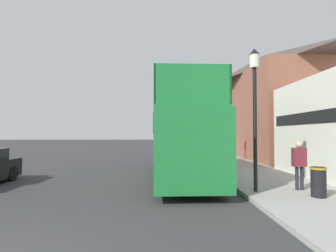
{
  "coord_description": "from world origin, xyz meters",
  "views": [
    {
      "loc": [
        3.12,
        -3.9,
        2.1
      ],
      "look_at": [
        3.38,
        7.06,
        2.43
      ],
      "focal_mm": 28.0,
      "sensor_mm": 36.0,
      "label": 1
    }
  ],
  "objects_px": {
    "lamp_post_nearest": "(255,93)",
    "parked_car_ahead_of_bus": "(182,151)",
    "lamp_post_second": "(211,115)",
    "lamp_post_third": "(196,120)",
    "tour_bus": "(180,138)",
    "litter_bin": "(318,181)",
    "pedestrian_third": "(299,161)"
  },
  "relations": [
    {
      "from": "parked_car_ahead_of_bus",
      "to": "lamp_post_third",
      "type": "height_order",
      "value": "lamp_post_third"
    },
    {
      "from": "pedestrian_third",
      "to": "lamp_post_nearest",
      "type": "xyz_separation_m",
      "value": [
        -1.62,
        -0.2,
        2.35
      ]
    },
    {
      "from": "lamp_post_nearest",
      "to": "lamp_post_third",
      "type": "height_order",
      "value": "lamp_post_nearest"
    },
    {
      "from": "parked_car_ahead_of_bus",
      "to": "lamp_post_third",
      "type": "bearing_deg",
      "value": 70.88
    },
    {
      "from": "tour_bus",
      "to": "lamp_post_nearest",
      "type": "height_order",
      "value": "lamp_post_nearest"
    },
    {
      "from": "tour_bus",
      "to": "lamp_post_second",
      "type": "height_order",
      "value": "lamp_post_second"
    },
    {
      "from": "tour_bus",
      "to": "parked_car_ahead_of_bus",
      "type": "xyz_separation_m",
      "value": [
        0.77,
        8.14,
        -1.19
      ]
    },
    {
      "from": "pedestrian_third",
      "to": "tour_bus",
      "type": "bearing_deg",
      "value": 137.78
    },
    {
      "from": "lamp_post_third",
      "to": "pedestrian_third",
      "type": "bearing_deg",
      "value": -85.0
    },
    {
      "from": "tour_bus",
      "to": "pedestrian_third",
      "type": "relative_size",
      "value": 5.76
    },
    {
      "from": "pedestrian_third",
      "to": "litter_bin",
      "type": "relative_size",
      "value": 1.83
    },
    {
      "from": "parked_car_ahead_of_bus",
      "to": "lamp_post_nearest",
      "type": "relative_size",
      "value": 0.89
    },
    {
      "from": "pedestrian_third",
      "to": "lamp_post_third",
      "type": "xyz_separation_m",
      "value": [
        -1.46,
        16.7,
        2.27
      ]
    },
    {
      "from": "lamp_post_second",
      "to": "lamp_post_nearest",
      "type": "bearing_deg",
      "value": -90.56
    },
    {
      "from": "lamp_post_nearest",
      "to": "parked_car_ahead_of_bus",
      "type": "bearing_deg",
      "value": 97.47
    },
    {
      "from": "parked_car_ahead_of_bus",
      "to": "lamp_post_third",
      "type": "xyz_separation_m",
      "value": [
        1.72,
        4.98,
        2.73
      ]
    },
    {
      "from": "parked_car_ahead_of_bus",
      "to": "lamp_post_nearest",
      "type": "bearing_deg",
      "value": -82.58
    },
    {
      "from": "pedestrian_third",
      "to": "lamp_post_third",
      "type": "height_order",
      "value": "lamp_post_third"
    },
    {
      "from": "pedestrian_third",
      "to": "lamp_post_second",
      "type": "relative_size",
      "value": 0.37
    },
    {
      "from": "lamp_post_nearest",
      "to": "litter_bin",
      "type": "distance_m",
      "value": 3.43
    },
    {
      "from": "pedestrian_third",
      "to": "litter_bin",
      "type": "distance_m",
      "value": 1.16
    },
    {
      "from": "parked_car_ahead_of_bus",
      "to": "lamp_post_nearest",
      "type": "distance_m",
      "value": 12.35
    },
    {
      "from": "lamp_post_nearest",
      "to": "lamp_post_second",
      "type": "xyz_separation_m",
      "value": [
        0.08,
        8.45,
        -0.18
      ]
    },
    {
      "from": "pedestrian_third",
      "to": "lamp_post_second",
      "type": "height_order",
      "value": "lamp_post_second"
    },
    {
      "from": "pedestrian_third",
      "to": "lamp_post_second",
      "type": "xyz_separation_m",
      "value": [
        -1.54,
        8.25,
        2.17
      ]
    },
    {
      "from": "parked_car_ahead_of_bus",
      "to": "litter_bin",
      "type": "distance_m",
      "value": 13.16
    },
    {
      "from": "pedestrian_third",
      "to": "litter_bin",
      "type": "height_order",
      "value": "pedestrian_third"
    },
    {
      "from": "lamp_post_nearest",
      "to": "lamp_post_second",
      "type": "relative_size",
      "value": 1.07
    },
    {
      "from": "tour_bus",
      "to": "lamp_post_third",
      "type": "distance_m",
      "value": 13.44
    },
    {
      "from": "parked_car_ahead_of_bus",
      "to": "lamp_post_third",
      "type": "distance_m",
      "value": 5.93
    },
    {
      "from": "tour_bus",
      "to": "lamp_post_nearest",
      "type": "distance_m",
      "value": 4.73
    },
    {
      "from": "litter_bin",
      "to": "parked_car_ahead_of_bus",
      "type": "bearing_deg",
      "value": 104.21
    }
  ]
}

